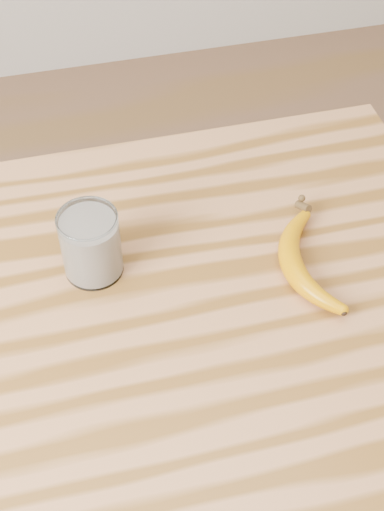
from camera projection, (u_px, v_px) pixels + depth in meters
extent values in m
cube|color=#B37848|center=(42.00, 382.00, 0.87)|extent=(1.20, 0.80, 0.04)
cylinder|color=brown|center=(314.00, 306.00, 1.51)|extent=(0.06, 0.06, 0.86)
cylinder|color=white|center=(91.00, 244.00, 0.93)|extent=(0.08, 0.08, 0.10)
torus|color=white|center=(87.00, 218.00, 0.89)|extent=(0.08, 0.08, 0.00)
cylinder|color=white|center=(91.00, 247.00, 0.93)|extent=(0.07, 0.07, 0.08)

